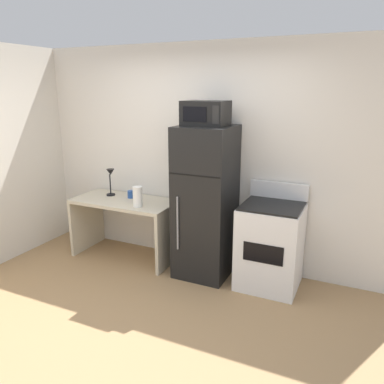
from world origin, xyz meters
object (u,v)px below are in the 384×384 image
at_px(desk, 126,216).
at_px(coffee_mug, 131,194).
at_px(paper_towel_roll, 138,197).
at_px(microwave, 206,113).
at_px(oven_range, 270,245).
at_px(desk_lamp, 111,178).
at_px(refrigerator, 206,203).

height_order(desk, coffee_mug, coffee_mug).
distance_m(paper_towel_roll, microwave, 1.26).
relative_size(desk, oven_range, 1.17).
relative_size(microwave, oven_range, 0.42).
height_order(desk_lamp, oven_range, desk_lamp).
bearing_deg(paper_towel_roll, refrigerator, 12.06).
height_order(refrigerator, oven_range, refrigerator).
relative_size(paper_towel_roll, coffee_mug, 2.53).
xyz_separation_m(paper_towel_roll, refrigerator, (0.79, 0.17, -0.02)).
bearing_deg(oven_range, desk_lamp, 178.36).
xyz_separation_m(desk, coffee_mug, (0.02, 0.10, 0.26)).
relative_size(refrigerator, microwave, 3.71).
bearing_deg(paper_towel_roll, desk, 151.62).
bearing_deg(oven_range, refrigerator, -178.87).
bearing_deg(coffee_mug, desk, -102.18).
distance_m(desk, refrigerator, 1.13).
distance_m(refrigerator, microwave, 0.98).
bearing_deg(microwave, paper_towel_roll, -169.42).
bearing_deg(oven_range, desk, -179.30).
xyz_separation_m(desk_lamp, microwave, (1.35, -0.10, 0.85)).
height_order(coffee_mug, microwave, microwave).
height_order(refrigerator, microwave, microwave).
relative_size(paper_towel_roll, oven_range, 0.22).
distance_m(coffee_mug, microwave, 1.49).
xyz_separation_m(refrigerator, oven_range, (0.75, 0.01, -0.39)).
distance_m(desk, oven_range, 1.84).
xyz_separation_m(coffee_mug, oven_range, (1.82, -0.08, -0.33)).
distance_m(desk_lamp, paper_towel_roll, 0.62).
relative_size(coffee_mug, microwave, 0.21).
height_order(desk, microwave, microwave).
relative_size(refrigerator, oven_range, 1.55).
height_order(desk_lamp, microwave, microwave).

